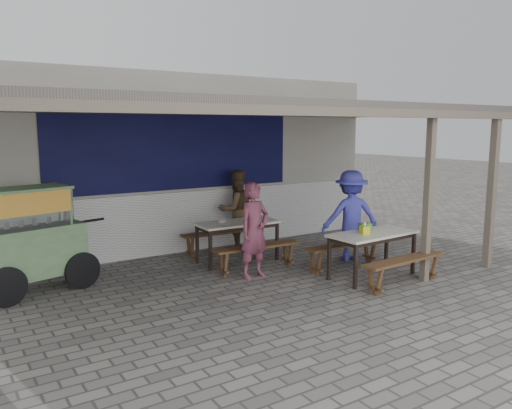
{
  "coord_description": "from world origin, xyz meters",
  "views": [
    {
      "loc": [
        -4.16,
        -5.99,
        2.45
      ],
      "look_at": [
        0.27,
        0.9,
        1.18
      ],
      "focal_mm": 35.0,
      "sensor_mm": 36.0,
      "label": 1
    }
  ],
  "objects_px": {
    "patron_street_side": "(254,230)",
    "tissue_box": "(365,230)",
    "bench_left_wall": "(221,237)",
    "bench_right_street": "(404,265)",
    "table_right": "(373,237)",
    "bench_right_wall": "(344,249)",
    "vendor_cart": "(32,236)",
    "donation_box": "(365,227)",
    "condiment_jar": "(252,216)",
    "table_left": "(238,226)",
    "patron_right_table": "(351,216)",
    "condiment_bowl": "(222,221)",
    "patron_wall_side": "(237,210)",
    "bench_left_street": "(257,252)"
  },
  "relations": [
    {
      "from": "bench_left_wall",
      "to": "condiment_bowl",
      "type": "height_order",
      "value": "condiment_bowl"
    },
    {
      "from": "patron_right_table",
      "to": "tissue_box",
      "type": "bearing_deg",
      "value": 79.14
    },
    {
      "from": "patron_street_side",
      "to": "tissue_box",
      "type": "distance_m",
      "value": 1.78
    },
    {
      "from": "vendor_cart",
      "to": "condiment_jar",
      "type": "distance_m",
      "value": 3.85
    },
    {
      "from": "bench_right_street",
      "to": "patron_wall_side",
      "type": "xyz_separation_m",
      "value": [
        -0.91,
        3.56,
        0.46
      ]
    },
    {
      "from": "condiment_bowl",
      "to": "bench_right_street",
      "type": "bearing_deg",
      "value": -59.06
    },
    {
      "from": "bench_right_wall",
      "to": "patron_street_side",
      "type": "distance_m",
      "value": 1.72
    },
    {
      "from": "bench_left_street",
      "to": "condiment_jar",
      "type": "bearing_deg",
      "value": 64.67
    },
    {
      "from": "patron_street_side",
      "to": "table_right",
      "type": "bearing_deg",
      "value": -42.3
    },
    {
      "from": "bench_right_street",
      "to": "patron_street_side",
      "type": "relative_size",
      "value": 1.03
    },
    {
      "from": "table_left",
      "to": "bench_right_street",
      "type": "relative_size",
      "value": 0.93
    },
    {
      "from": "table_left",
      "to": "bench_left_wall",
      "type": "relative_size",
      "value": 0.95
    },
    {
      "from": "condiment_jar",
      "to": "table_right",
      "type": "bearing_deg",
      "value": -66.06
    },
    {
      "from": "table_left",
      "to": "donation_box",
      "type": "bearing_deg",
      "value": -50.55
    },
    {
      "from": "table_left",
      "to": "patron_street_side",
      "type": "distance_m",
      "value": 1.02
    },
    {
      "from": "bench_left_wall",
      "to": "bench_right_street",
      "type": "bearing_deg",
      "value": -65.29
    },
    {
      "from": "donation_box",
      "to": "table_left",
      "type": "bearing_deg",
      "value": 127.52
    },
    {
      "from": "donation_box",
      "to": "bench_right_wall",
      "type": "bearing_deg",
      "value": 95.32
    },
    {
      "from": "bench_left_wall",
      "to": "patron_street_side",
      "type": "xyz_separation_m",
      "value": [
        -0.28,
        -1.67,
        0.45
      ]
    },
    {
      "from": "table_right",
      "to": "patron_street_side",
      "type": "relative_size",
      "value": 0.98
    },
    {
      "from": "bench_left_wall",
      "to": "donation_box",
      "type": "relative_size",
      "value": 8.34
    },
    {
      "from": "bench_left_wall",
      "to": "table_right",
      "type": "bearing_deg",
      "value": -61.19
    },
    {
      "from": "bench_right_wall",
      "to": "donation_box",
      "type": "xyz_separation_m",
      "value": [
        0.04,
        -0.45,
        0.47
      ]
    },
    {
      "from": "patron_wall_side",
      "to": "vendor_cart",
      "type": "bearing_deg",
      "value": 12.53
    },
    {
      "from": "table_right",
      "to": "condiment_bowl",
      "type": "height_order",
      "value": "condiment_bowl"
    },
    {
      "from": "bench_left_wall",
      "to": "patron_right_table",
      "type": "xyz_separation_m",
      "value": [
        1.81,
        -1.7,
        0.5
      ]
    },
    {
      "from": "donation_box",
      "to": "condiment_jar",
      "type": "distance_m",
      "value": 2.22
    },
    {
      "from": "table_right",
      "to": "patron_street_side",
      "type": "xyz_separation_m",
      "value": [
        -1.65,
        1.03,
        0.12
      ]
    },
    {
      "from": "bench_left_street",
      "to": "patron_street_side",
      "type": "xyz_separation_m",
      "value": [
        -0.24,
        -0.29,
        0.45
      ]
    },
    {
      "from": "donation_box",
      "to": "bench_right_street",
      "type": "bearing_deg",
      "value": -88.28
    },
    {
      "from": "table_left",
      "to": "donation_box",
      "type": "height_order",
      "value": "donation_box"
    },
    {
      "from": "table_left",
      "to": "patron_right_table",
      "type": "distance_m",
      "value": 2.1
    },
    {
      "from": "bench_right_wall",
      "to": "patron_right_table",
      "type": "xyz_separation_m",
      "value": [
        0.48,
        0.36,
        0.5
      ]
    },
    {
      "from": "patron_wall_side",
      "to": "bench_left_wall",
      "type": "bearing_deg",
      "value": 26.13
    },
    {
      "from": "bench_right_street",
      "to": "donation_box",
      "type": "relative_size",
      "value": 8.53
    },
    {
      "from": "donation_box",
      "to": "condiment_bowl",
      "type": "height_order",
      "value": "donation_box"
    },
    {
      "from": "table_left",
      "to": "table_right",
      "type": "height_order",
      "value": "same"
    },
    {
      "from": "condiment_bowl",
      "to": "table_right",
      "type": "bearing_deg",
      "value": -52.7
    },
    {
      "from": "bench_right_wall",
      "to": "vendor_cart",
      "type": "bearing_deg",
      "value": 159.2
    },
    {
      "from": "table_left",
      "to": "table_right",
      "type": "xyz_separation_m",
      "value": [
        1.39,
        -2.01,
        0.0
      ]
    },
    {
      "from": "patron_street_side",
      "to": "bench_right_street",
      "type": "bearing_deg",
      "value": -55.08
    },
    {
      "from": "patron_street_side",
      "to": "donation_box",
      "type": "bearing_deg",
      "value": -37.28
    },
    {
      "from": "tissue_box",
      "to": "condiment_bowl",
      "type": "distance_m",
      "value": 2.59
    },
    {
      "from": "bench_left_wall",
      "to": "patron_street_side",
      "type": "bearing_deg",
      "value": -97.69
    },
    {
      "from": "bench_left_wall",
      "to": "condiment_bowl",
      "type": "relative_size",
      "value": 9.38
    },
    {
      "from": "table_right",
      "to": "donation_box",
      "type": "xyz_separation_m",
      "value": [
        0.01,
        0.19,
        0.14
      ]
    },
    {
      "from": "bench_right_wall",
      "to": "condiment_bowl",
      "type": "xyz_separation_m",
      "value": [
        -1.6,
        1.51,
        0.43
      ]
    },
    {
      "from": "bench_right_street",
      "to": "condiment_bowl",
      "type": "xyz_separation_m",
      "value": [
        -1.67,
        2.79,
        0.43
      ]
    },
    {
      "from": "bench_right_street",
      "to": "bench_right_wall",
      "type": "height_order",
      "value": "same"
    },
    {
      "from": "table_left",
      "to": "tissue_box",
      "type": "distance_m",
      "value": 2.34
    }
  ]
}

